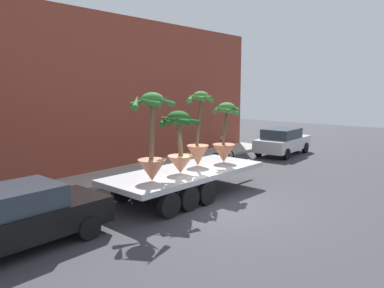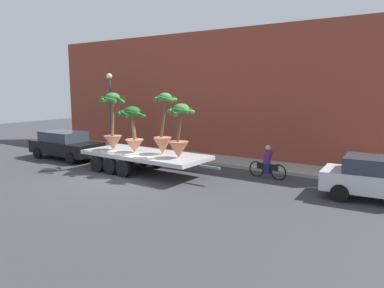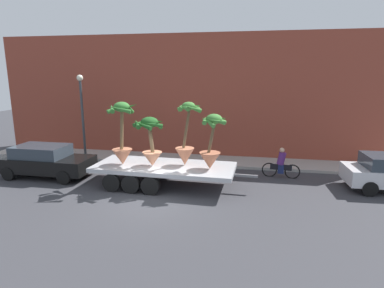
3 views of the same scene
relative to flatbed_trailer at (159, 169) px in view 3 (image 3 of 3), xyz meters
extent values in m
plane|color=#38383D|center=(0.11, -1.74, -0.78)|extent=(60.00, 60.00, 0.00)
cube|color=#A39E99|center=(0.11, 4.36, -0.70)|extent=(24.00, 2.20, 0.15)
cube|color=brown|center=(0.11, 6.06, 2.90)|extent=(24.00, 1.20, 7.35)
cube|color=#B7BABF|center=(0.25, -0.01, 0.11)|extent=(6.42, 2.76, 0.18)
cylinder|color=black|center=(-1.74, 1.25, -0.38)|extent=(0.81, 0.25, 0.80)
cylinder|color=black|center=(-1.82, -1.13, -0.38)|extent=(0.81, 0.25, 0.80)
cylinder|color=black|center=(-0.85, 1.22, -0.38)|extent=(0.81, 0.25, 0.80)
cylinder|color=black|center=(-0.93, -1.16, -0.38)|extent=(0.81, 0.25, 0.80)
cylinder|color=black|center=(0.03, 1.19, -0.38)|extent=(0.81, 0.25, 0.80)
cylinder|color=black|center=(-0.05, -1.19, -0.38)|extent=(0.81, 0.25, 0.80)
cube|color=slate|center=(3.91, -0.13, -0.04)|extent=(1.00, 0.13, 0.10)
cone|color=#C17251|center=(-1.66, -0.21, 0.55)|extent=(0.91, 0.91, 0.71)
cylinder|color=brown|center=(-1.63, -0.21, 1.87)|extent=(0.26, 0.15, 1.93)
ellipsoid|color=#387A33|center=(-1.59, -0.21, 2.83)|extent=(0.71, 0.71, 0.45)
cone|color=#387A33|center=(-1.21, -0.13, 2.74)|extent=(0.35, 0.81, 0.52)
cone|color=#387A33|center=(-1.49, 0.29, 2.77)|extent=(1.05, 0.41, 0.48)
cone|color=#387A33|center=(-1.94, 0.16, 2.76)|extent=(0.88, 0.85, 0.55)
cone|color=#387A33|center=(-1.96, -0.40, 2.78)|extent=(0.57, 0.85, 0.40)
cone|color=#387A33|center=(-1.49, -0.67, 2.78)|extent=(0.99, 0.41, 0.44)
cone|color=#B26647|center=(2.34, -0.18, 0.57)|extent=(0.91, 0.91, 0.73)
cylinder|color=brown|center=(2.42, -0.18, 1.66)|extent=(0.39, 0.13, 1.46)
ellipsoid|color=#428438|center=(2.50, -0.18, 2.39)|extent=(0.69, 0.69, 0.43)
cone|color=#428438|center=(2.86, -0.22, 2.33)|extent=(0.28, 0.78, 0.41)
cone|color=#428438|center=(2.69, 0.13, 2.36)|extent=(0.74, 0.57, 0.32)
cone|color=#428438|center=(2.35, 0.17, 2.34)|extent=(0.80, 0.48, 0.37)
cone|color=#428438|center=(2.11, -0.21, 2.35)|extent=(0.27, 0.81, 0.35)
cone|color=#428438|center=(2.29, -0.47, 2.30)|extent=(0.72, 0.59, 0.48)
cone|color=#428438|center=(2.65, -0.51, 2.35)|extent=(0.78, 0.50, 0.35)
cone|color=tan|center=(-0.26, -0.17, 0.51)|extent=(0.90, 0.90, 0.63)
cylinder|color=brown|center=(-0.30, -0.17, 1.50)|extent=(0.32, 0.17, 1.35)
ellipsoid|color=#235B23|center=(-0.35, -0.17, 2.17)|extent=(0.77, 0.77, 0.48)
cone|color=#235B23|center=(0.07, -0.15, 2.08)|extent=(0.25, 0.84, 0.54)
cone|color=#235B23|center=(-0.11, 0.17, 2.14)|extent=(0.82, 0.65, 0.34)
cone|color=#235B23|center=(-0.53, 0.25, 2.10)|extent=(0.94, 0.55, 0.49)
cone|color=#235B23|center=(-0.77, 0.05, 2.13)|extent=(0.63, 0.96, 0.38)
cone|color=#235B23|center=(-0.84, -0.41, 2.14)|extent=(0.67, 1.08, 0.37)
cone|color=#235B23|center=(-0.53, -0.64, 2.13)|extent=(1.03, 0.57, 0.43)
cone|color=#235B23|center=(-0.07, -0.46, 2.12)|extent=(0.74, 0.72, 0.39)
cone|color=#C17251|center=(1.15, 0.20, 0.59)|extent=(0.85, 0.85, 0.79)
cylinder|color=brown|center=(1.24, 0.20, 1.93)|extent=(0.41, 0.12, 1.88)
ellipsoid|color=#428438|center=(1.33, 0.20, 2.88)|extent=(0.59, 0.59, 0.37)
cone|color=#428438|center=(1.68, 0.18, 2.82)|extent=(0.26, 0.74, 0.38)
cone|color=#428438|center=(1.57, 0.49, 2.84)|extent=(0.72, 0.66, 0.32)
cone|color=#428438|center=(1.14, 0.53, 2.81)|extent=(0.78, 0.56, 0.43)
cone|color=#428438|center=(1.00, 0.16, 2.83)|extent=(0.30, 0.71, 0.33)
cone|color=#428438|center=(1.15, -0.05, 2.84)|extent=(0.64, 0.54, 0.31)
cone|color=#428438|center=(1.57, -0.11, 2.81)|extent=(0.77, 0.66, 0.44)
torus|color=black|center=(6.12, 2.17, -0.44)|extent=(0.74, 0.13, 0.74)
torus|color=black|center=(5.02, 2.27, -0.44)|extent=(0.74, 0.13, 0.74)
cube|color=black|center=(5.57, 2.22, -0.26)|extent=(1.04, 0.16, 0.28)
cylinder|color=#51236B|center=(5.57, 2.22, 0.19)|extent=(0.47, 0.38, 0.65)
sphere|color=tan|center=(5.57, 2.22, 0.61)|extent=(0.24, 0.24, 0.24)
cube|color=navy|center=(5.57, 2.22, -0.34)|extent=(0.30, 0.27, 0.44)
cylinder|color=black|center=(8.95, 2.06, -0.46)|extent=(0.65, 0.23, 0.64)
cylinder|color=black|center=(9.03, 0.35, -0.46)|extent=(0.65, 0.23, 0.64)
cube|color=black|center=(-5.86, 0.21, -0.11)|extent=(4.54, 1.88, 0.70)
cube|color=#2D3842|center=(-6.09, 0.21, 0.52)|extent=(2.50, 1.68, 0.56)
cylinder|color=black|center=(-4.39, 1.08, -0.46)|extent=(0.64, 0.20, 0.64)
cylinder|color=black|center=(-4.40, -0.68, -0.46)|extent=(0.64, 0.20, 0.64)
cylinder|color=black|center=(-7.33, 1.10, -0.46)|extent=(0.64, 0.20, 0.64)
cylinder|color=black|center=(-7.34, -0.66, -0.46)|extent=(0.64, 0.20, 0.64)
cylinder|color=#383D42|center=(-5.63, 3.56, 1.62)|extent=(0.14, 0.14, 4.50)
sphere|color=#EAEACC|center=(-5.63, 3.56, 4.02)|extent=(0.36, 0.36, 0.36)
camera|label=1|loc=(-9.71, -8.79, 3.21)|focal=34.74mm
camera|label=2|loc=(11.38, -12.98, 3.23)|focal=33.62mm
camera|label=3|loc=(4.03, -13.38, 4.24)|focal=29.74mm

